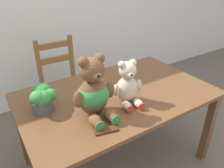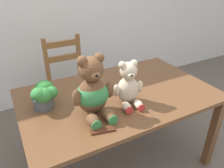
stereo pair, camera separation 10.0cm
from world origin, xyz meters
name	(u,v)px [view 1 (the left image)]	position (x,y,z in m)	size (l,w,h in m)	color
dining_table	(117,102)	(0.00, 0.46, 0.63)	(1.47, 0.91, 0.71)	brown
wooden_chair_behind	(63,87)	(-0.16, 1.24, 0.45)	(0.39, 0.40, 0.95)	brown
teddy_bear_left	(94,92)	(-0.27, 0.32, 0.88)	(0.28, 0.29, 0.41)	brown
teddy_bear_right	(127,85)	(-0.01, 0.32, 0.85)	(0.22, 0.24, 0.32)	beige
potted_plant	(42,98)	(-0.54, 0.53, 0.81)	(0.18, 0.20, 0.18)	#4C5156
chocolate_bar	(106,131)	(-0.30, 0.12, 0.72)	(0.14, 0.04, 0.01)	#472314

